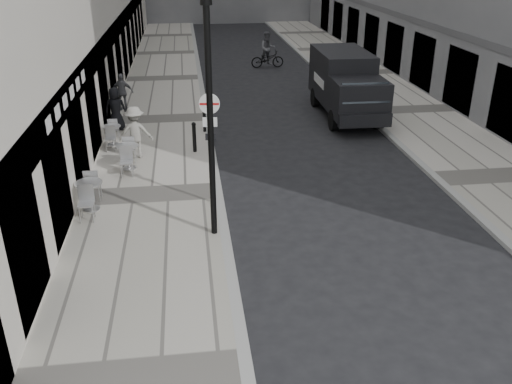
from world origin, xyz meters
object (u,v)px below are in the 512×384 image
(cyclist, at_px, (267,54))
(panel_van, at_px, (346,82))
(lamppost, at_px, (210,109))
(sign_post, at_px, (210,132))

(cyclist, bearing_deg, panel_van, -82.60)
(lamppost, xyz_separation_m, panel_van, (6.27, 10.06, -1.90))
(panel_van, height_order, cyclist, panel_van)
(sign_post, height_order, lamppost, lamppost)
(lamppost, xyz_separation_m, cyclist, (4.43, 20.42, -2.59))
(panel_van, distance_m, cyclist, 10.54)
(panel_van, bearing_deg, cyclist, 101.14)
(lamppost, bearing_deg, sign_post, 87.93)
(sign_post, xyz_separation_m, panel_van, (6.20, 8.24, -0.72))
(sign_post, relative_size, cyclist, 1.55)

